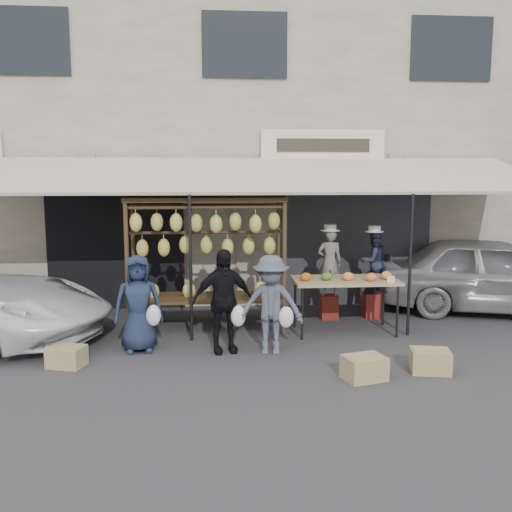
{
  "coord_description": "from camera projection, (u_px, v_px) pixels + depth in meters",
  "views": [
    {
      "loc": [
        -0.71,
        -7.63,
        2.62
      ],
      "look_at": [
        0.04,
        1.4,
        1.3
      ],
      "focal_mm": 40.0,
      "sensor_mm": 36.0,
      "label": 1
    }
  ],
  "objects": [
    {
      "name": "ground_plane",
      "position": [
        261.0,
        362.0,
        7.96
      ],
      "size": [
        90.0,
        90.0,
        0.0
      ],
      "primitive_type": "plane",
      "color": "#2D2D30"
    },
    {
      "name": "shophouse",
      "position": [
        237.0,
        130.0,
        13.84
      ],
      "size": [
        24.0,
        6.15,
        7.3
      ],
      "color": "#BBB296",
      "rests_on": "ground_plane"
    },
    {
      "name": "awning",
      "position": [
        250.0,
        176.0,
        9.83
      ],
      "size": [
        10.0,
        2.35,
        2.92
      ],
      "color": "#BCB89D",
      "rests_on": "ground_plane"
    },
    {
      "name": "banana_rack",
      "position": [
        206.0,
        238.0,
        9.37
      ],
      "size": [
        2.6,
        0.9,
        2.24
      ],
      "color": "black",
      "rests_on": "ground_plane"
    },
    {
      "name": "produce_table",
      "position": [
        346.0,
        281.0,
        9.32
      ],
      "size": [
        1.7,
        0.9,
        1.04
      ],
      "color": "tan",
      "rests_on": "ground_plane"
    },
    {
      "name": "vendor_left",
      "position": [
        330.0,
        262.0,
        10.23
      ],
      "size": [
        0.48,
        0.35,
        1.21
      ],
      "primitive_type": "imported",
      "rotation": [
        0.0,
        0.0,
        3.0
      ],
      "color": "slate",
      "rests_on": "stool_left"
    },
    {
      "name": "vendor_right",
      "position": [
        374.0,
        262.0,
        10.32
      ],
      "size": [
        0.67,
        0.59,
        1.16
      ],
      "primitive_type": "imported",
      "rotation": [
        0.0,
        0.0,
        3.46
      ],
      "color": "#20263D",
      "rests_on": "stool_right"
    },
    {
      "name": "customer_left",
      "position": [
        138.0,
        304.0,
        8.37
      ],
      "size": [
        0.75,
        0.54,
        1.44
      ],
      "primitive_type": "imported",
      "rotation": [
        0.0,
        0.0,
        0.12
      ],
      "color": "#1B253E",
      "rests_on": "ground_plane"
    },
    {
      "name": "customer_mid",
      "position": [
        223.0,
        301.0,
        8.33
      ],
      "size": [
        0.96,
        0.54,
        1.54
      ],
      "primitive_type": "imported",
      "rotation": [
        0.0,
        0.0,
        0.2
      ],
      "color": "black",
      "rests_on": "ground_plane"
    },
    {
      "name": "customer_right",
      "position": [
        271.0,
        305.0,
        8.27
      ],
      "size": [
        1.02,
        0.69,
        1.45
      ],
      "primitive_type": "imported",
      "rotation": [
        0.0,
        0.0,
        -0.17
      ],
      "color": "#454E5B",
      "rests_on": "ground_plane"
    },
    {
      "name": "stool_left",
      "position": [
        329.0,
        307.0,
        10.35
      ],
      "size": [
        0.37,
        0.37,
        0.43
      ],
      "primitive_type": "cube",
      "rotation": [
        0.0,
        0.0,
        0.23
      ],
      "color": "maroon",
      "rests_on": "ground_plane"
    },
    {
      "name": "stool_right",
      "position": [
        372.0,
        305.0,
        10.43
      ],
      "size": [
        0.36,
        0.36,
        0.45
      ],
      "primitive_type": "cube",
      "rotation": [
        0.0,
        0.0,
        -0.13
      ],
      "color": "maroon",
      "rests_on": "ground_plane"
    },
    {
      "name": "crate_near_a",
      "position": [
        364.0,
        368.0,
        7.28
      ],
      "size": [
        0.59,
        0.51,
        0.3
      ],
      "primitive_type": "cube",
      "rotation": [
        0.0,
        0.0,
        0.27
      ],
      "color": "tan",
      "rests_on": "ground_plane"
    },
    {
      "name": "crate_near_b",
      "position": [
        430.0,
        361.0,
        7.55
      ],
      "size": [
        0.57,
        0.48,
        0.3
      ],
      "primitive_type": "cube",
      "rotation": [
        0.0,
        0.0,
        -0.21
      ],
      "color": "tan",
      "rests_on": "ground_plane"
    },
    {
      "name": "crate_far",
      "position": [
        67.0,
        357.0,
        7.77
      ],
      "size": [
        0.54,
        0.47,
        0.28
      ],
      "primitive_type": "cube",
      "rotation": [
        0.0,
        0.0,
        -0.28
      ],
      "color": "tan",
      "rests_on": "ground_plane"
    },
    {
      "name": "sedan",
      "position": [
        494.0,
        274.0,
        10.72
      ],
      "size": [
        4.59,
        2.87,
        1.46
      ],
      "primitive_type": "imported",
      "rotation": [
        0.0,
        0.0,
        1.28
      ],
      "color": "gray",
      "rests_on": "ground_plane"
    }
  ]
}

